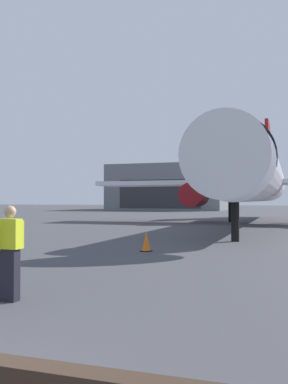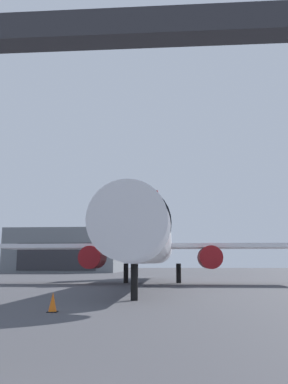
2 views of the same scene
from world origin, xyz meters
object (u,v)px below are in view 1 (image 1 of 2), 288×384
object	(u,v)px
airplane	(258,177)
ground_crew_worker	(10,251)
traffic_cone	(146,242)
distant_hangar	(171,188)

from	to	relation	value
airplane	ground_crew_worker	bearing A→B (deg)	-95.38
traffic_cone	distant_hangar	distance (m)	68.40
ground_crew_worker	distant_hangar	size ratio (longest dim) A/B	0.08
airplane	traffic_cone	size ratio (longest dim) A/B	48.61
airplane	distant_hangar	size ratio (longest dim) A/B	1.66
distant_hangar	ground_crew_worker	bearing A→B (deg)	-77.12
ground_crew_worker	traffic_cone	size ratio (longest dim) A/B	2.42
traffic_cone	distant_hangar	world-z (taller)	distant_hangar
distant_hangar	airplane	bearing A→B (deg)	-67.67
airplane	distant_hangar	world-z (taller)	airplane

